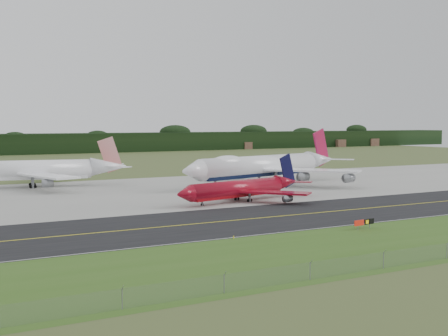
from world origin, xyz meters
TOP-DOWN VIEW (x-y plane):
  - ground at (0.00, 0.00)m, footprint 600.00×600.00m
  - grass_verge at (0.00, -35.00)m, footprint 400.00×30.00m
  - taxiway at (0.00, -4.00)m, footprint 400.00×32.00m
  - apron at (0.00, 51.00)m, footprint 400.00×78.00m
  - taxiway_centreline at (0.00, -4.00)m, footprint 400.00×0.40m
  - taxiway_edge_line at (0.00, -19.50)m, footprint 400.00×0.25m
  - horizon_treeline at (0.00, 273.76)m, footprint 700.00×25.00m
  - jet_ba_747 at (28.11, 50.25)m, footprint 66.46×53.92m
  - jet_red_737 at (2.36, 20.57)m, footprint 40.14×32.08m
  - jet_star_tail at (-34.87, 78.30)m, footprint 55.65×45.90m
  - taxiway_sign at (0.57, -23.99)m, footprint 5.16×0.92m
  - edge_marker_left at (-24.51, -20.50)m, footprint 0.16×0.16m
  - edge_marker_center at (5.50, -20.50)m, footprint 0.16×0.16m

SIDE VIEW (x-z plane):
  - ground at x=0.00m, z-range 0.00..0.00m
  - grass_verge at x=0.00m, z-range 0.00..0.01m
  - apron at x=0.00m, z-range 0.00..0.01m
  - taxiway at x=0.00m, z-range 0.00..0.02m
  - taxiway_centreline at x=0.00m, z-range 0.03..0.03m
  - taxiway_edge_line at x=0.00m, z-range 0.03..0.03m
  - edge_marker_left at x=-24.51m, z-range 0.00..0.50m
  - edge_marker_center at x=5.50m, z-range 0.00..0.50m
  - taxiway_sign at x=0.57m, z-range 0.35..2.08m
  - jet_red_737 at x=2.36m, z-range -2.45..8.51m
  - jet_star_tail at x=-34.87m, z-range -2.46..12.28m
  - horizon_treeline at x=0.00m, z-range -0.53..11.47m
  - jet_ba_747 at x=28.11m, z-range -2.71..14.26m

